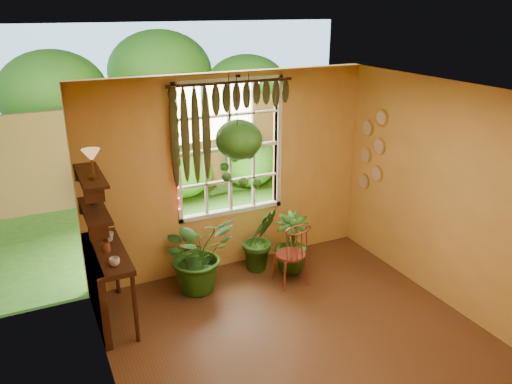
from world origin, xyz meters
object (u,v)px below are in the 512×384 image
(windsor_chair, at_px, (291,263))
(potted_plant_left, at_px, (198,253))
(potted_plant_mid, at_px, (260,239))
(hanging_basket, at_px, (239,144))
(counter_ledge, at_px, (100,280))

(windsor_chair, xyz_separation_m, potted_plant_left, (-1.15, 0.41, 0.21))
(potted_plant_mid, height_order, hanging_basket, hanging_basket)
(hanging_basket, bearing_deg, potted_plant_left, -163.10)
(counter_ledge, xyz_separation_m, windsor_chair, (2.40, -0.20, -0.25))
(counter_ledge, bearing_deg, potted_plant_left, 9.39)
(hanging_basket, bearing_deg, counter_ledge, -167.91)
(potted_plant_left, xyz_separation_m, potted_plant_mid, (0.95, 0.13, -0.06))
(potted_plant_mid, xyz_separation_m, hanging_basket, (-0.27, 0.08, 1.37))
(counter_ledge, height_order, potted_plant_left, potted_plant_left)
(potted_plant_mid, bearing_deg, windsor_chair, -70.04)
(counter_ledge, relative_size, potted_plant_left, 1.17)
(windsor_chair, relative_size, potted_plant_left, 1.02)
(counter_ledge, bearing_deg, windsor_chair, -4.84)
(potted_plant_left, height_order, potted_plant_mid, potted_plant_left)
(windsor_chair, bearing_deg, hanging_basket, 128.77)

